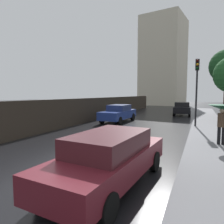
# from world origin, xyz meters

# --- Properties ---
(ground) EXTENTS (120.00, 120.00, 0.00)m
(ground) POSITION_xyz_m (0.00, 0.00, 0.00)
(ground) COLOR black
(sidewalk_strip) EXTENTS (2.20, 60.00, 0.14)m
(sidewalk_strip) POSITION_xyz_m (5.10, 0.00, 0.07)
(sidewalk_strip) COLOR slate
(sidewalk_strip) RESTS_ON ground
(car_maroon_near_kerb) EXTENTS (2.01, 4.64, 1.39)m
(car_maroon_near_kerb) POSITION_xyz_m (2.41, -0.32, 0.73)
(car_maroon_near_kerb) COLOR maroon
(car_maroon_near_kerb) RESTS_ON ground
(car_black_mid_road) EXTENTS (2.04, 4.35, 1.45)m
(car_black_mid_road) POSITION_xyz_m (2.63, 19.12, 0.74)
(car_black_mid_road) COLOR black
(car_black_mid_road) RESTS_ON ground
(car_blue_far_ahead) EXTENTS (1.87, 4.59, 1.46)m
(car_blue_far_ahead) POSITION_xyz_m (-1.87, 11.02, 0.75)
(car_blue_far_ahead) COLOR navy
(car_blue_far_ahead) RESTS_ON ground
(pedestrian_with_umbrella_near) EXTENTS (1.19, 1.19, 1.77)m
(pedestrian_with_umbrella_near) POSITION_xyz_m (5.45, 5.04, 1.59)
(pedestrian_with_umbrella_near) COLOR black
(pedestrian_with_umbrella_near) RESTS_ON sidewalk_strip
(traffic_light) EXTENTS (0.26, 0.39, 4.62)m
(traffic_light) POSITION_xyz_m (4.26, 10.20, 3.32)
(traffic_light) COLOR black
(traffic_light) RESTS_ON sidewalk_strip
(distant_tower) EXTENTS (9.38, 10.22, 18.47)m
(distant_tower) POSITION_xyz_m (-3.17, 40.57, 9.24)
(distant_tower) COLOR beige
(distant_tower) RESTS_ON ground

